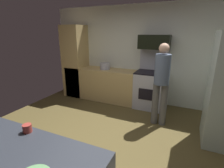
{
  "coord_description": "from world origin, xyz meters",
  "views": [
    {
      "loc": [
        1.24,
        -2.25,
        1.9
      ],
      "look_at": [
        0.08,
        0.3,
        1.05
      ],
      "focal_mm": 27.32,
      "sensor_mm": 36.0,
      "label": 1
    }
  ],
  "objects_px": {
    "mug_tea": "(27,128)",
    "stock_pot": "(105,66)",
    "microwave": "(154,42)",
    "person_cook": "(161,81)",
    "oven_range": "(150,88)"
  },
  "relations": [
    {
      "from": "person_cook",
      "to": "stock_pot",
      "type": "xyz_separation_m",
      "value": [
        -1.68,
        0.8,
        0.03
      ]
    },
    {
      "from": "stock_pot",
      "to": "oven_range",
      "type": "bearing_deg",
      "value": -0.26
    },
    {
      "from": "person_cook",
      "to": "stock_pot",
      "type": "distance_m",
      "value": 1.86
    },
    {
      "from": "oven_range",
      "to": "stock_pot",
      "type": "bearing_deg",
      "value": 179.74
    },
    {
      "from": "microwave",
      "to": "mug_tea",
      "type": "xyz_separation_m",
      "value": [
        -0.63,
        -3.25,
        -0.73
      ]
    },
    {
      "from": "microwave",
      "to": "person_cook",
      "type": "distance_m",
      "value": 1.19
    },
    {
      "from": "microwave",
      "to": "stock_pot",
      "type": "relative_size",
      "value": 2.63
    },
    {
      "from": "oven_range",
      "to": "person_cook",
      "type": "bearing_deg",
      "value": -65.63
    },
    {
      "from": "mug_tea",
      "to": "person_cook",
      "type": "bearing_deg",
      "value": 67.2
    },
    {
      "from": "microwave",
      "to": "person_cook",
      "type": "height_order",
      "value": "microwave"
    },
    {
      "from": "mug_tea",
      "to": "stock_pot",
      "type": "relative_size",
      "value": 0.33
    },
    {
      "from": "microwave",
      "to": "person_cook",
      "type": "relative_size",
      "value": 0.43
    },
    {
      "from": "oven_range",
      "to": "stock_pot",
      "type": "relative_size",
      "value": 5.35
    },
    {
      "from": "microwave",
      "to": "mug_tea",
      "type": "bearing_deg",
      "value": -101.02
    },
    {
      "from": "mug_tea",
      "to": "microwave",
      "type": "bearing_deg",
      "value": 78.98
    }
  ]
}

